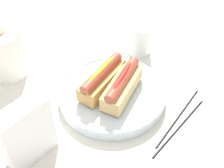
# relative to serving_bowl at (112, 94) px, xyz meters

# --- Properties ---
(ground_plane) EXTENTS (2.40, 2.40, 0.00)m
(ground_plane) POSITION_rel_serving_bowl_xyz_m (0.02, 0.01, -0.02)
(ground_plane) COLOR silver
(serving_bowl) EXTENTS (0.27, 0.27, 0.03)m
(serving_bowl) POSITION_rel_serving_bowl_xyz_m (0.00, 0.00, 0.00)
(serving_bowl) COLOR silver
(serving_bowl) RESTS_ON ground_plane
(hotdog_front) EXTENTS (0.15, 0.06, 0.06)m
(hotdog_front) POSITION_rel_serving_bowl_xyz_m (0.00, -0.03, 0.04)
(hotdog_front) COLOR #DBB270
(hotdog_front) RESTS_ON serving_bowl
(hotdog_back) EXTENTS (0.15, 0.06, 0.06)m
(hotdog_back) POSITION_rel_serving_bowl_xyz_m (-0.00, 0.03, 0.04)
(hotdog_back) COLOR tan
(hotdog_back) RESTS_ON serving_bowl
(water_glass) EXTENTS (0.07, 0.07, 0.09)m
(water_glass) POSITION_rel_serving_bowl_xyz_m (0.21, 0.02, 0.02)
(water_glass) COLOR white
(water_glass) RESTS_ON ground_plane
(paper_towel_roll) EXTENTS (0.11, 0.11, 0.13)m
(paper_towel_roll) POSITION_rel_serving_bowl_xyz_m (-0.04, 0.31, 0.05)
(paper_towel_roll) COLOR white
(paper_towel_roll) RESTS_ON ground_plane
(napkin_box) EXTENTS (0.12, 0.07, 0.15)m
(napkin_box) POSITION_rel_serving_bowl_xyz_m (-0.23, 0.08, 0.06)
(napkin_box) COLOR white
(napkin_box) RESTS_ON ground_plane
(chopstick_near) EXTENTS (0.22, 0.04, 0.01)m
(chopstick_near) POSITION_rel_serving_bowl_xyz_m (0.02, -0.17, -0.01)
(chopstick_near) COLOR black
(chopstick_near) RESTS_ON ground_plane
(chopstick_far) EXTENTS (0.22, 0.05, 0.01)m
(chopstick_far) POSITION_rel_serving_bowl_xyz_m (-0.01, -0.18, -0.01)
(chopstick_far) COLOR black
(chopstick_far) RESTS_ON ground_plane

